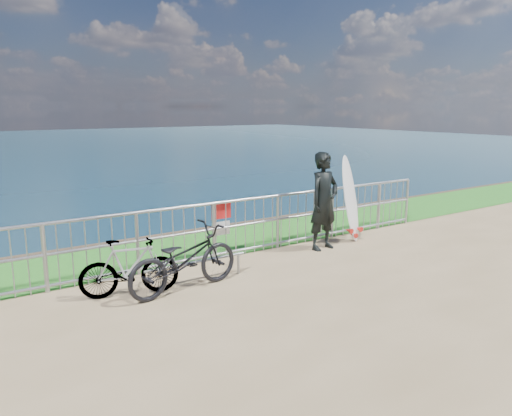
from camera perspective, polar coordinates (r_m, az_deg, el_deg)
grass_strip at (r=10.75m, az=-5.35°, el=-3.97°), size 120.00×120.00×0.00m
railing at (r=9.69m, az=-2.21°, el=-2.16°), size 10.06×0.10×1.13m
surfer at (r=10.17m, az=7.79°, el=0.78°), size 0.78×0.56×1.99m
surfboard at (r=10.94m, az=10.77°, el=0.73°), size 0.59×0.56×1.87m
bicycle_near at (r=7.94m, az=-8.22°, el=-5.82°), size 2.06×0.97×1.04m
bicycle_far at (r=7.93m, az=-14.27°, el=-6.59°), size 1.57×0.78×0.91m
bike_rack at (r=8.34m, az=-6.83°, el=-6.41°), size 1.83×0.05×0.38m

